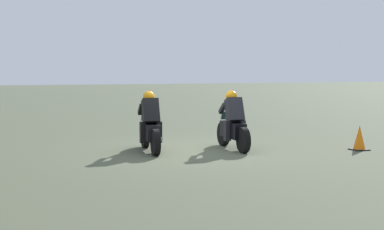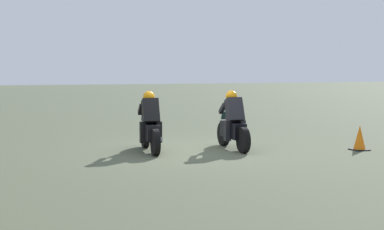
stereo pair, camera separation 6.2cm
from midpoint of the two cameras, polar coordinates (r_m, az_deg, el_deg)
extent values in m
plane|color=#4E553F|center=(14.08, -0.43, -3.66)|extent=(120.00, 120.00, 0.00)
cylinder|color=black|center=(14.93, 3.13, -1.94)|extent=(0.65, 0.17, 0.64)
cylinder|color=black|center=(13.64, 5.18, -2.60)|extent=(0.65, 0.17, 0.64)
cube|color=black|center=(14.26, 4.11, -1.54)|extent=(1.12, 0.38, 0.40)
ellipsoid|color=black|center=(14.32, 3.97, -0.30)|extent=(0.50, 0.32, 0.24)
cube|color=red|center=(13.79, 4.88, -1.68)|extent=(0.07, 0.16, 0.08)
cylinder|color=#A5A5AD|center=(14.01, 5.24, -2.19)|extent=(0.42, 0.12, 0.10)
cube|color=black|center=(14.12, 4.27, 0.52)|extent=(0.50, 0.43, 0.66)
sphere|color=orange|center=(14.30, 3.95, 1.94)|extent=(0.32, 0.32, 0.30)
cube|color=#416B6A|center=(14.69, 3.41, -0.01)|extent=(0.17, 0.27, 0.23)
cube|color=black|center=(14.08, 3.53, -1.62)|extent=(0.19, 0.15, 0.52)
cube|color=black|center=(14.22, 5.04, -1.56)|extent=(0.19, 0.15, 0.52)
cube|color=black|center=(14.41, 3.05, 0.69)|extent=(0.39, 0.12, 0.31)
cube|color=black|center=(14.53, 4.38, 0.72)|extent=(0.39, 0.12, 0.31)
cylinder|color=black|center=(14.58, -4.98, -2.11)|extent=(0.65, 0.20, 0.64)
cylinder|color=black|center=(13.22, -3.91, -2.82)|extent=(0.65, 0.20, 0.64)
cube|color=black|center=(13.88, -4.48, -1.71)|extent=(1.12, 0.42, 0.40)
ellipsoid|color=black|center=(13.94, -4.56, -0.44)|extent=(0.51, 0.34, 0.24)
cube|color=red|center=(13.38, -4.07, -1.87)|extent=(0.07, 0.16, 0.08)
cylinder|color=#A5A5AD|center=(13.58, -3.54, -2.40)|extent=(0.43, 0.14, 0.10)
cube|color=black|center=(13.73, -4.42, 0.40)|extent=(0.52, 0.44, 0.66)
sphere|color=orange|center=(13.92, -4.59, 1.86)|extent=(0.33, 0.33, 0.30)
cube|color=gray|center=(14.33, -4.86, -0.14)|extent=(0.18, 0.27, 0.23)
cube|color=black|center=(13.72, -5.21, -1.79)|extent=(0.19, 0.16, 0.52)
cube|color=black|center=(13.80, -3.57, -1.74)|extent=(0.19, 0.16, 0.52)
cube|color=black|center=(14.07, -5.42, 0.58)|extent=(0.39, 0.13, 0.31)
cube|color=black|center=(14.13, -3.99, 0.61)|extent=(0.39, 0.13, 0.31)
cube|color=black|center=(14.75, 16.72, -3.42)|extent=(0.40, 0.40, 0.03)
cone|color=orange|center=(14.71, 16.74, -2.25)|extent=(0.32, 0.32, 0.64)
camera|label=1|loc=(0.03, -90.13, -0.01)|focal=51.80mm
camera|label=2|loc=(0.03, 89.87, 0.01)|focal=51.80mm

